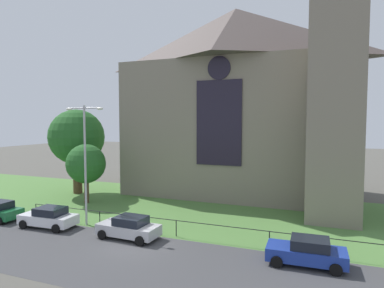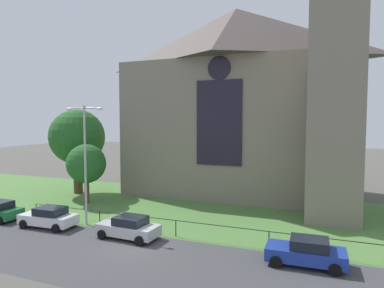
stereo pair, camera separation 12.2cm
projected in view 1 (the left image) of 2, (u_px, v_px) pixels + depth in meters
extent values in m
plane|color=#56544C|center=(193.00, 208.00, 30.82)|extent=(160.00, 160.00, 0.00)
cube|color=#424244|center=(118.00, 257.00, 19.68)|extent=(120.00, 8.00, 0.01)
cube|color=#517F3D|center=(185.00, 213.00, 28.96)|extent=(120.00, 20.00, 0.01)
cube|color=gray|center=(235.00, 129.00, 37.53)|extent=(22.00, 12.00, 14.00)
pyramid|color=#594C47|center=(236.00, 37.00, 36.85)|extent=(22.00, 12.00, 6.00)
cube|color=black|center=(219.00, 123.00, 31.86)|extent=(4.40, 0.16, 8.00)
cylinder|color=black|center=(219.00, 68.00, 31.52)|extent=(2.20, 0.15, 2.20)
cube|color=gray|center=(335.00, 107.00, 26.32)|extent=(4.00, 4.00, 18.00)
cylinder|color=black|center=(176.00, 220.00, 23.17)|extent=(25.15, 0.05, 0.05)
cylinder|color=black|center=(36.00, 211.00, 27.80)|extent=(0.07, 0.07, 1.10)
cylinder|color=black|center=(100.00, 219.00, 25.51)|extent=(0.06, 0.07, 1.10)
cylinder|color=black|center=(176.00, 228.00, 23.21)|extent=(0.06, 0.07, 1.10)
cylinder|color=black|center=(269.00, 240.00, 20.92)|extent=(0.06, 0.07, 1.10)
cylinder|color=#4C3823|center=(78.00, 175.00, 37.02)|extent=(0.96, 0.96, 3.94)
sphere|color=#235B23|center=(77.00, 137.00, 36.74)|extent=(5.93, 5.93, 5.93)
cylinder|color=brown|center=(87.00, 191.00, 32.62)|extent=(0.46, 0.46, 2.40)
sphere|color=#235B23|center=(86.00, 164.00, 32.45)|extent=(3.74, 3.74, 3.74)
cylinder|color=#B2B2B7|center=(85.00, 166.00, 25.56)|extent=(0.16, 0.16, 9.04)
cylinder|color=#B2B2B7|center=(77.00, 108.00, 25.52)|extent=(1.40, 0.10, 0.10)
cylinder|color=#B2B2B7|center=(92.00, 108.00, 25.01)|extent=(1.40, 0.10, 0.10)
ellipsoid|color=white|center=(69.00, 109.00, 25.78)|extent=(0.57, 0.26, 0.20)
ellipsoid|color=white|center=(100.00, 109.00, 24.76)|extent=(0.57, 0.26, 0.20)
cylinder|color=black|center=(19.00, 215.00, 27.41)|extent=(0.64, 0.23, 0.64)
cube|color=silver|center=(48.00, 219.00, 25.20)|extent=(4.28, 2.00, 0.70)
cube|color=black|center=(50.00, 211.00, 25.09)|extent=(2.07, 1.69, 0.55)
cylinder|color=black|center=(23.00, 224.00, 24.84)|extent=(0.65, 0.25, 0.64)
cylinder|color=black|center=(41.00, 218.00, 26.54)|extent=(0.65, 0.25, 0.64)
cylinder|color=black|center=(56.00, 229.00, 23.90)|extent=(0.65, 0.25, 0.64)
cylinder|color=black|center=(73.00, 221.00, 25.60)|extent=(0.65, 0.25, 0.64)
cube|color=#B7B7BC|center=(128.00, 229.00, 22.82)|extent=(4.27, 1.98, 0.70)
cube|color=black|center=(131.00, 221.00, 22.70)|extent=(2.07, 1.68, 0.55)
cylinder|color=black|center=(102.00, 235.00, 22.61)|extent=(0.65, 0.25, 0.64)
cylinder|color=black|center=(119.00, 227.00, 24.25)|extent=(0.65, 0.25, 0.64)
cylinder|color=black|center=(140.00, 241.00, 21.42)|extent=(0.65, 0.25, 0.64)
cylinder|color=black|center=(154.00, 232.00, 23.07)|extent=(0.65, 0.25, 0.64)
cube|color=#1E3899|center=(306.00, 254.00, 18.59)|extent=(4.26, 1.94, 0.70)
cube|color=black|center=(310.00, 243.00, 18.48)|extent=(2.05, 1.67, 0.55)
cylinder|color=black|center=(277.00, 262.00, 18.26)|extent=(0.65, 0.24, 0.64)
cylinder|color=black|center=(280.00, 250.00, 19.95)|extent=(0.65, 0.24, 0.64)
cylinder|color=black|center=(336.00, 270.00, 17.27)|extent=(0.65, 0.24, 0.64)
cylinder|color=black|center=(334.00, 257.00, 18.97)|extent=(0.65, 0.24, 0.64)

